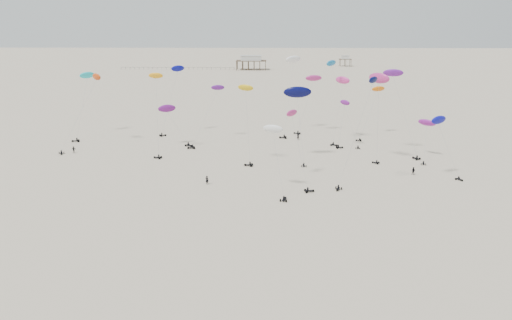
{
  "coord_description": "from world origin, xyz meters",
  "views": [
    {
      "loc": [
        2.33,
        -3.79,
        32.54
      ],
      "look_at": [
        0.0,
        88.0,
        7.0
      ],
      "focal_mm": 35.0,
      "sensor_mm": 36.0,
      "label": 1
    }
  ],
  "objects_px": {
    "pavilion_main": "(251,64)",
    "spectator_0": "(207,184)",
    "pavilion_small": "(345,61)",
    "rig_9": "(84,91)",
    "rig_4": "(442,130)",
    "rig_0": "(88,95)"
  },
  "relations": [
    {
      "from": "rig_4",
      "to": "rig_0",
      "type": "bearing_deg",
      "value": -45.51
    },
    {
      "from": "rig_0",
      "to": "rig_9",
      "type": "xyz_separation_m",
      "value": [
        -5.53,
        12.44,
        -0.68
      ]
    },
    {
      "from": "rig_9",
      "to": "rig_0",
      "type": "bearing_deg",
      "value": -173.23
    },
    {
      "from": "rig_4",
      "to": "spectator_0",
      "type": "relative_size",
      "value": 6.2
    },
    {
      "from": "pavilion_small",
      "to": "rig_9",
      "type": "relative_size",
      "value": 0.45
    },
    {
      "from": "rig_9",
      "to": "pavilion_small",
      "type": "bearing_deg",
      "value": -42.09
    },
    {
      "from": "rig_0",
      "to": "spectator_0",
      "type": "distance_m",
      "value": 50.7
    },
    {
      "from": "pavilion_small",
      "to": "rig_9",
      "type": "distance_m",
      "value": 264.69
    },
    {
      "from": "pavilion_small",
      "to": "rig_4",
      "type": "xyz_separation_m",
      "value": [
        -20.8,
        -279.5,
        6.81
      ]
    },
    {
      "from": "pavilion_small",
      "to": "rig_9",
      "type": "bearing_deg",
      "value": -114.9
    },
    {
      "from": "spectator_0",
      "to": "rig_0",
      "type": "bearing_deg",
      "value": -33.84
    },
    {
      "from": "pavilion_main",
      "to": "spectator_0",
      "type": "bearing_deg",
      "value": -90.07
    },
    {
      "from": "rig_9",
      "to": "spectator_0",
      "type": "relative_size",
      "value": 9.14
    },
    {
      "from": "pavilion_main",
      "to": "pavilion_small",
      "type": "height_order",
      "value": "pavilion_main"
    },
    {
      "from": "rig_0",
      "to": "rig_4",
      "type": "distance_m",
      "value": 89.32
    },
    {
      "from": "pavilion_small",
      "to": "rig_0",
      "type": "bearing_deg",
      "value": -112.75
    },
    {
      "from": "pavilion_small",
      "to": "rig_4",
      "type": "height_order",
      "value": "rig_4"
    },
    {
      "from": "pavilion_small",
      "to": "rig_0",
      "type": "xyz_separation_m",
      "value": [
        -105.83,
        -252.38,
        10.19
      ]
    },
    {
      "from": "pavilion_main",
      "to": "spectator_0",
      "type": "relative_size",
      "value": 9.63
    },
    {
      "from": "pavilion_small",
      "to": "spectator_0",
      "type": "bearing_deg",
      "value": -103.82
    },
    {
      "from": "pavilion_main",
      "to": "rig_0",
      "type": "bearing_deg",
      "value": -99.15
    },
    {
      "from": "spectator_0",
      "to": "rig_4",
      "type": "bearing_deg",
      "value": -163.19
    }
  ]
}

